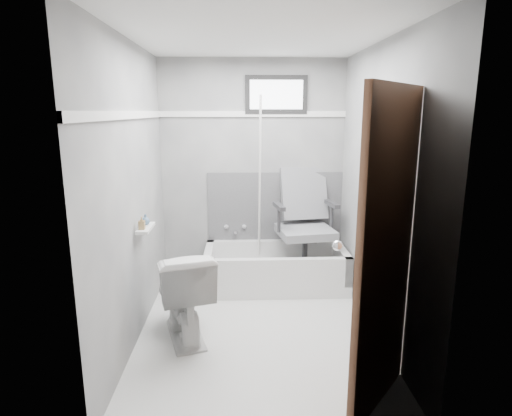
{
  "coord_description": "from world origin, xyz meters",
  "views": [
    {
      "loc": [
        -0.14,
        -3.39,
        1.85
      ],
      "look_at": [
        0.0,
        0.35,
        1.0
      ],
      "focal_mm": 30.0,
      "sensor_mm": 36.0,
      "label": 1
    }
  ],
  "objects_px": {
    "office_chair": "(305,224)",
    "toilet": "(183,293)",
    "soap_bottle_b": "(146,219)",
    "door": "(451,274)",
    "bathtub": "(275,268)",
    "soap_bottle_a": "(142,223)"
  },
  "relations": [
    {
      "from": "office_chair",
      "to": "toilet",
      "type": "height_order",
      "value": "office_chair"
    },
    {
      "from": "office_chair",
      "to": "soap_bottle_b",
      "type": "bearing_deg",
      "value": -160.13
    },
    {
      "from": "office_chair",
      "to": "door",
      "type": "distance_m",
      "value": 2.3
    },
    {
      "from": "soap_bottle_b",
      "to": "toilet",
      "type": "bearing_deg",
      "value": -33.94
    },
    {
      "from": "toilet",
      "to": "office_chair",
      "type": "bearing_deg",
      "value": -155.17
    },
    {
      "from": "bathtub",
      "to": "soap_bottle_b",
      "type": "relative_size",
      "value": 16.64
    },
    {
      "from": "bathtub",
      "to": "soap_bottle_a",
      "type": "distance_m",
      "value": 1.68
    },
    {
      "from": "toilet",
      "to": "soap_bottle_b",
      "type": "height_order",
      "value": "soap_bottle_b"
    },
    {
      "from": "door",
      "to": "soap_bottle_a",
      "type": "bearing_deg",
      "value": 146.51
    },
    {
      "from": "bathtub",
      "to": "door",
      "type": "height_order",
      "value": "door"
    },
    {
      "from": "office_chair",
      "to": "door",
      "type": "bearing_deg",
      "value": -88.06
    },
    {
      "from": "bathtub",
      "to": "soap_bottle_a",
      "type": "xyz_separation_m",
      "value": [
        -1.17,
        -0.94,
        0.76
      ]
    },
    {
      "from": "office_chair",
      "to": "soap_bottle_b",
      "type": "distance_m",
      "value": 1.72
    },
    {
      "from": "soap_bottle_a",
      "to": "soap_bottle_b",
      "type": "xyz_separation_m",
      "value": [
        0.0,
        0.14,
        -0.01
      ]
    },
    {
      "from": "bathtub",
      "to": "door",
      "type": "bearing_deg",
      "value": -71.25
    },
    {
      "from": "soap_bottle_a",
      "to": "toilet",
      "type": "bearing_deg",
      "value": -13.25
    },
    {
      "from": "bathtub",
      "to": "office_chair",
      "type": "relative_size",
      "value": 1.32
    },
    {
      "from": "door",
      "to": "soap_bottle_b",
      "type": "relative_size",
      "value": 22.19
    },
    {
      "from": "soap_bottle_a",
      "to": "soap_bottle_b",
      "type": "relative_size",
      "value": 1.19
    },
    {
      "from": "soap_bottle_b",
      "to": "door",
      "type": "bearing_deg",
      "value": -36.3
    },
    {
      "from": "bathtub",
      "to": "door",
      "type": "xyz_separation_m",
      "value": [
        0.75,
        -2.21,
        0.79
      ]
    },
    {
      "from": "door",
      "to": "soap_bottle_b",
      "type": "xyz_separation_m",
      "value": [
        -1.92,
        1.41,
        -0.04
      ]
    }
  ]
}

